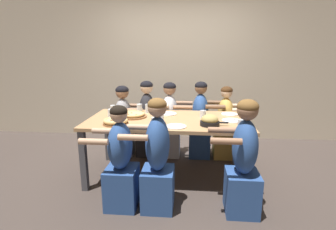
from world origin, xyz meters
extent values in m
plane|color=#423833|center=(0.00, 0.00, 0.00)|extent=(18.00, 18.00, 0.00)
cube|color=beige|center=(0.00, 1.70, 1.60)|extent=(10.00, 0.06, 3.20)
cube|color=tan|center=(0.00, 0.00, 0.75)|extent=(2.00, 1.01, 0.04)
cube|color=#4C4C51|center=(-0.94, -0.45, 0.37)|extent=(0.07, 0.07, 0.73)
cube|color=#4C4C51|center=(0.94, -0.45, 0.37)|extent=(0.07, 0.07, 0.73)
cube|color=#4C4C51|center=(-0.94, 0.45, 0.37)|extent=(0.07, 0.07, 0.73)
cube|color=#4C4C51|center=(0.94, 0.45, 0.37)|extent=(0.07, 0.07, 0.73)
cylinder|color=brown|center=(-0.46, 0.06, 0.78)|extent=(0.35, 0.35, 0.02)
torus|color=#DBB26B|center=(-0.46, 0.06, 0.81)|extent=(0.29, 0.29, 0.03)
cylinder|color=#E5C675|center=(-0.46, 0.06, 0.81)|extent=(0.25, 0.25, 0.03)
cylinder|color=#9E4C38|center=(-0.53, 0.07, 0.82)|extent=(0.02, 0.02, 0.01)
cylinder|color=#9E4C38|center=(-0.48, 0.07, 0.82)|extent=(0.02, 0.02, 0.01)
cylinder|color=#9E4C38|center=(-0.50, -0.01, 0.82)|extent=(0.02, 0.02, 0.01)
cylinder|color=#9E4C38|center=(-0.40, -0.02, 0.82)|extent=(0.02, 0.02, 0.01)
cylinder|color=brown|center=(-0.58, -0.30, 0.78)|extent=(0.29, 0.29, 0.02)
torus|color=#DBB26B|center=(-0.58, -0.30, 0.82)|extent=(0.28, 0.28, 0.04)
cylinder|color=#E5C675|center=(-0.58, -0.30, 0.81)|extent=(0.23, 0.23, 0.04)
cylinder|color=#9E4C38|center=(-0.52, -0.35, 0.83)|extent=(0.02, 0.02, 0.01)
cylinder|color=#9E4C38|center=(-0.52, -0.28, 0.83)|extent=(0.02, 0.02, 0.01)
cylinder|color=#9E4C38|center=(-0.60, -0.31, 0.83)|extent=(0.02, 0.02, 0.01)
cylinder|color=#9E4C38|center=(-0.61, -0.22, 0.83)|extent=(0.02, 0.02, 0.01)
cylinder|color=#9E4C38|center=(-0.54, -0.23, 0.83)|extent=(0.02, 0.02, 0.01)
cylinder|color=#9E4C38|center=(-0.62, -0.34, 0.83)|extent=(0.02, 0.02, 0.01)
cylinder|color=black|center=(0.50, -0.26, 0.80)|extent=(0.22, 0.22, 0.05)
cylinder|color=black|center=(0.66, -0.26, 0.81)|extent=(0.10, 0.02, 0.02)
ellipsoid|color=tan|center=(0.50, -0.26, 0.85)|extent=(0.19, 0.19, 0.11)
cylinder|color=white|center=(0.80, 0.30, 0.78)|extent=(0.22, 0.22, 0.01)
cube|color=#B7B7BC|center=(0.80, 0.30, 0.79)|extent=(0.14, 0.08, 0.01)
cylinder|color=white|center=(0.12, -0.35, 0.78)|extent=(0.23, 0.23, 0.01)
cube|color=#B7B7BC|center=(0.12, -0.35, 0.79)|extent=(0.16, 0.02, 0.01)
cylinder|color=white|center=(0.78, -0.03, 0.78)|extent=(0.23, 0.23, 0.01)
cube|color=#B7B7BC|center=(0.78, -0.03, 0.79)|extent=(0.14, 0.11, 0.01)
cylinder|color=white|center=(-0.03, 0.26, 0.78)|extent=(0.24, 0.24, 0.01)
cube|color=#B7B7BC|center=(-0.03, 0.26, 0.79)|extent=(0.16, 0.06, 0.01)
cylinder|color=silver|center=(0.44, 0.10, 0.82)|extent=(0.08, 0.08, 0.09)
cylinder|color=#1EA8DB|center=(0.44, 0.10, 0.81)|extent=(0.07, 0.07, 0.07)
cylinder|color=black|center=(0.45, 0.10, 0.83)|extent=(0.01, 0.01, 0.12)
cylinder|color=silver|center=(-0.44, 0.38, 0.83)|extent=(0.08, 0.08, 0.11)
cylinder|color=silver|center=(-0.44, 0.38, 0.80)|extent=(0.07, 0.07, 0.06)
cylinder|color=silver|center=(-0.12, -0.36, 0.83)|extent=(0.06, 0.06, 0.10)
cylinder|color=black|center=(-0.12, -0.36, 0.80)|extent=(0.06, 0.06, 0.05)
cylinder|color=silver|center=(-0.31, 0.33, 0.83)|extent=(0.07, 0.07, 0.12)
cylinder|color=silver|center=(-0.07, -0.20, 0.83)|extent=(0.08, 0.08, 0.11)
cylinder|color=silver|center=(-0.07, -0.20, 0.81)|extent=(0.07, 0.07, 0.08)
cylinder|color=silver|center=(-0.74, 0.04, 0.82)|extent=(0.07, 0.07, 0.10)
cylinder|color=black|center=(-0.74, 0.04, 0.80)|extent=(0.07, 0.07, 0.05)
cylinder|color=silver|center=(0.82, -0.37, 0.83)|extent=(0.07, 0.07, 0.11)
cylinder|color=black|center=(0.82, -0.37, 0.81)|extent=(0.06, 0.06, 0.08)
cylinder|color=silver|center=(-0.79, 0.30, 0.82)|extent=(0.07, 0.07, 0.10)
cylinder|color=silver|center=(-0.79, 0.30, 0.81)|extent=(0.06, 0.06, 0.08)
cube|color=silver|center=(-0.04, 0.73, 0.21)|extent=(0.32, 0.34, 0.43)
ellipsoid|color=silver|center=(-0.04, 0.73, 0.69)|extent=(0.24, 0.36, 0.53)
sphere|color=#9E7051|center=(-0.04, 0.73, 1.05)|extent=(0.19, 0.19, 0.19)
ellipsoid|color=black|center=(-0.04, 0.73, 1.08)|extent=(0.19, 0.19, 0.13)
cylinder|color=#9E7051|center=(0.17, 0.90, 0.80)|extent=(0.28, 0.06, 0.06)
cylinder|color=#9E7051|center=(0.17, 0.56, 0.80)|extent=(0.28, 0.06, 0.06)
cube|color=gold|center=(0.80, 0.73, 0.21)|extent=(0.32, 0.34, 0.43)
ellipsoid|color=gold|center=(0.80, 0.73, 0.68)|extent=(0.24, 0.36, 0.50)
sphere|color=beige|center=(0.80, 0.73, 1.01)|extent=(0.17, 0.17, 0.17)
ellipsoid|color=#422814|center=(0.80, 0.73, 1.04)|extent=(0.17, 0.17, 0.12)
cylinder|color=beige|center=(1.01, 0.90, 0.78)|extent=(0.28, 0.06, 0.06)
cylinder|color=beige|center=(1.01, 0.56, 0.78)|extent=(0.28, 0.06, 0.06)
cube|color=#232328|center=(-0.39, 0.73, 0.21)|extent=(0.32, 0.34, 0.43)
ellipsoid|color=#232328|center=(-0.39, 0.73, 0.70)|extent=(0.24, 0.36, 0.55)
sphere|color=beige|center=(-0.39, 0.73, 1.07)|extent=(0.19, 0.19, 0.19)
ellipsoid|color=black|center=(-0.39, 0.73, 1.10)|extent=(0.19, 0.19, 0.13)
cylinder|color=beige|center=(-0.18, 0.90, 0.82)|extent=(0.28, 0.06, 0.06)
cylinder|color=beige|center=(-0.18, 0.56, 0.82)|extent=(0.28, 0.06, 0.06)
cube|color=#99999E|center=(-0.77, 0.73, 0.21)|extent=(0.32, 0.34, 0.43)
ellipsoid|color=#99999E|center=(-0.77, 0.73, 0.66)|extent=(0.24, 0.36, 0.47)
sphere|color=#9E7051|center=(-0.77, 0.73, 0.99)|extent=(0.20, 0.20, 0.20)
ellipsoid|color=black|center=(-0.77, 0.73, 1.02)|extent=(0.20, 0.20, 0.14)
cylinder|color=#9E7051|center=(-0.56, 0.90, 0.75)|extent=(0.28, 0.06, 0.06)
cylinder|color=#9E7051|center=(-0.56, 0.56, 0.75)|extent=(0.28, 0.06, 0.06)
cube|color=#2D5193|center=(-0.04, -0.73, 0.21)|extent=(0.32, 0.34, 0.43)
ellipsoid|color=#2D5193|center=(-0.04, -0.73, 0.70)|extent=(0.24, 0.36, 0.55)
sphere|color=tan|center=(-0.04, -0.73, 1.07)|extent=(0.18, 0.18, 0.18)
ellipsoid|color=brown|center=(-0.04, -0.73, 1.10)|extent=(0.19, 0.19, 0.13)
cylinder|color=tan|center=(-0.25, -0.90, 0.82)|extent=(0.28, 0.06, 0.06)
cylinder|color=tan|center=(-0.25, -0.56, 0.82)|extent=(0.28, 0.06, 0.06)
cube|color=#2D5193|center=(0.43, 0.73, 0.21)|extent=(0.32, 0.34, 0.43)
ellipsoid|color=#2D5193|center=(0.43, 0.73, 0.71)|extent=(0.24, 0.36, 0.55)
sphere|color=brown|center=(0.43, 0.73, 1.07)|extent=(0.18, 0.18, 0.18)
ellipsoid|color=black|center=(0.43, 0.73, 1.10)|extent=(0.18, 0.18, 0.13)
cylinder|color=brown|center=(0.63, 0.90, 0.82)|extent=(0.28, 0.06, 0.06)
cylinder|color=brown|center=(0.63, 0.56, 0.82)|extent=(0.28, 0.06, 0.06)
cube|color=#2D5193|center=(-0.42, -0.73, 0.21)|extent=(0.32, 0.34, 0.43)
ellipsoid|color=#2D5193|center=(-0.42, -0.73, 0.67)|extent=(0.24, 0.36, 0.49)
sphere|color=tan|center=(-0.42, -0.73, 1.00)|extent=(0.17, 0.17, 0.17)
ellipsoid|color=black|center=(-0.42, -0.73, 1.03)|extent=(0.17, 0.17, 0.12)
cylinder|color=tan|center=(-0.62, -0.90, 0.77)|extent=(0.28, 0.06, 0.06)
cylinder|color=tan|center=(-0.62, -0.56, 0.77)|extent=(0.28, 0.06, 0.06)
cube|color=#2D5193|center=(0.81, -0.73, 0.21)|extent=(0.32, 0.34, 0.43)
ellipsoid|color=#2D5193|center=(0.81, -0.73, 0.70)|extent=(0.24, 0.36, 0.54)
sphere|color=#9E7051|center=(0.81, -0.73, 1.06)|extent=(0.20, 0.20, 0.20)
ellipsoid|color=brown|center=(0.81, -0.73, 1.10)|extent=(0.20, 0.20, 0.14)
cylinder|color=#9E7051|center=(0.60, -0.90, 0.81)|extent=(0.28, 0.06, 0.06)
cylinder|color=#9E7051|center=(0.60, -0.56, 0.81)|extent=(0.28, 0.06, 0.06)
camera|label=1|loc=(0.28, -3.16, 1.59)|focal=28.00mm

